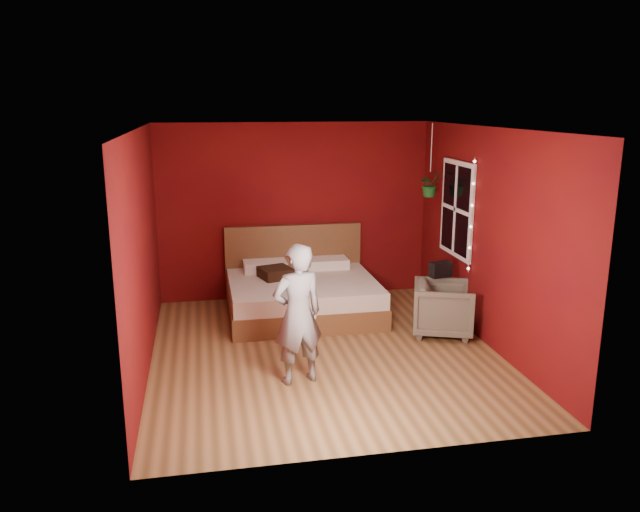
{
  "coord_description": "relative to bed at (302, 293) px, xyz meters",
  "views": [
    {
      "loc": [
        -1.35,
        -6.77,
        2.88
      ],
      "look_at": [
        0.03,
        0.4,
        1.07
      ],
      "focal_mm": 35.0,
      "sensor_mm": 36.0,
      "label": 1
    }
  ],
  "objects": [
    {
      "name": "hanging_plant",
      "position": [
        1.79,
        -0.07,
        1.49
      ],
      "size": [
        0.38,
        0.36,
        1.0
      ],
      "color": "silver",
      "rests_on": "room_walls"
    },
    {
      "name": "bed",
      "position": [
        0.0,
        0.0,
        0.0
      ],
      "size": [
        2.03,
        1.72,
        1.11
      ],
      "color": "brown",
      "rests_on": "ground"
    },
    {
      "name": "throw_pillow",
      "position": [
        -0.35,
        0.08,
        0.29
      ],
      "size": [
        0.51,
        0.51,
        0.15
      ],
      "primitive_type": "cube",
      "rotation": [
        0.0,
        0.0,
        0.3
      ],
      "color": "black",
      "rests_on": "bed"
    },
    {
      "name": "handbag",
      "position": [
        1.69,
        -0.86,
        0.48
      ],
      "size": [
        0.3,
        0.2,
        0.2
      ],
      "primitive_type": "cube",
      "rotation": [
        0.0,
        0.0,
        0.22
      ],
      "color": "black",
      "rests_on": "armchair"
    },
    {
      "name": "armchair",
      "position": [
        1.64,
        -1.13,
        0.05
      ],
      "size": [
        0.94,
        0.93,
        0.68
      ],
      "primitive_type": "imported",
      "rotation": [
        0.0,
        0.0,
        1.23
      ],
      "color": "#5E5A4A",
      "rests_on": "ground"
    },
    {
      "name": "floor",
      "position": [
        0.04,
        -1.43,
        -0.29
      ],
      "size": [
        4.5,
        4.5,
        0.0
      ],
      "primitive_type": "plane",
      "color": "olive",
      "rests_on": "ground"
    },
    {
      "name": "window",
      "position": [
        2.0,
        -0.53,
        1.21
      ],
      "size": [
        0.05,
        0.97,
        1.27
      ],
      "color": "white",
      "rests_on": "room_walls"
    },
    {
      "name": "person",
      "position": [
        -0.39,
        -2.17,
        0.46
      ],
      "size": [
        0.62,
        0.48,
        1.5
      ],
      "primitive_type": "imported",
      "rotation": [
        0.0,
        0.0,
        3.4
      ],
      "color": "slate",
      "rests_on": "ground"
    },
    {
      "name": "room_walls",
      "position": [
        0.04,
        -1.43,
        1.39
      ],
      "size": [
        4.04,
        4.54,
        2.62
      ],
      "color": "#610D0A",
      "rests_on": "ground"
    },
    {
      "name": "fairy_lights",
      "position": [
        1.98,
        -1.06,
        1.21
      ],
      "size": [
        0.04,
        0.04,
        1.45
      ],
      "color": "silver",
      "rests_on": "room_walls"
    }
  ]
}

